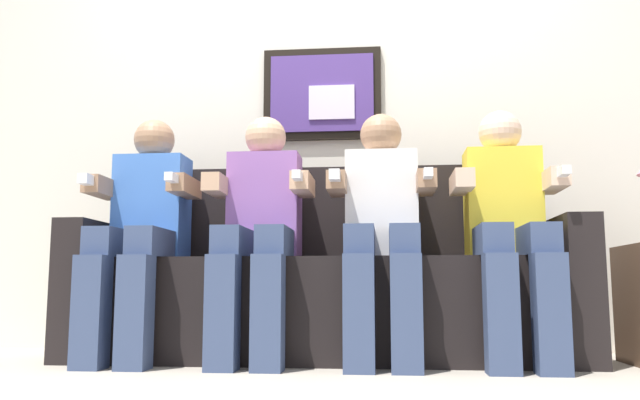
{
  "coord_description": "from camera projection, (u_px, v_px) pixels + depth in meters",
  "views": [
    {
      "loc": [
        0.28,
        -2.68,
        0.32
      ],
      "look_at": [
        0.0,
        0.15,
        0.7
      ],
      "focal_mm": 37.03,
      "sensor_mm": 36.0,
      "label": 1
    }
  ],
  "objects": [
    {
      "name": "ground_plane",
      "position": [
        316.0,
        369.0,
        2.63
      ],
      "size": [
        6.09,
        6.09,
        0.0
      ],
      "primitive_type": "plane",
      "color": "#9E9384"
    },
    {
      "name": "back_wall_assembly",
      "position": [
        331.0,
        105.0,
        3.56
      ],
      "size": [
        4.68,
        0.1,
        2.6
      ],
      "color": "silver",
      "rests_on": "ground_plane"
    },
    {
      "name": "couch",
      "position": [
        324.0,
        290.0,
        3.0
      ],
      "size": [
        2.28,
        0.58,
        0.9
      ],
      "color": "black",
      "rests_on": "ground_plane"
    },
    {
      "name": "person_leftmost",
      "position": [
        142.0,
        223.0,
        2.95
      ],
      "size": [
        0.46,
        0.56,
        1.11
      ],
      "color": "#3F72CC",
      "rests_on": "ground_plane"
    },
    {
      "name": "person_left_center",
      "position": [
        260.0,
        222.0,
        2.89
      ],
      "size": [
        0.46,
        0.56,
        1.11
      ],
      "color": "#8C59A5",
      "rests_on": "ground_plane"
    },
    {
      "name": "person_right_center",
      "position": [
        382.0,
        221.0,
        2.84
      ],
      "size": [
        0.46,
        0.56,
        1.11
      ],
      "color": "white",
      "rests_on": "ground_plane"
    },
    {
      "name": "person_rightmost",
      "position": [
        508.0,
        220.0,
        2.79
      ],
      "size": [
        0.46,
        0.56,
        1.11
      ],
      "color": "yellow",
      "rests_on": "ground_plane"
    }
  ]
}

